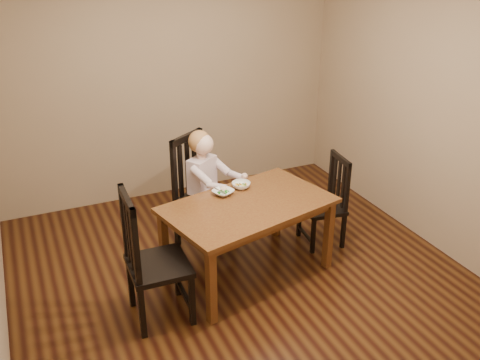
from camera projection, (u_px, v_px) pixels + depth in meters
name	position (u px, v px, depth m)	size (l,w,h in m)	color
room	(241.00, 138.00, 4.37)	(4.01, 4.01, 2.71)	#49290F
dining_table	(248.00, 212.00, 4.71)	(1.61, 1.18, 0.73)	#522513
chair_child	(200.00, 193.00, 5.29)	(0.66, 0.65, 1.12)	black
chair_left	(151.00, 260.00, 4.19)	(0.48, 0.50, 1.14)	black
chair_right	(327.00, 202.00, 5.31)	(0.42, 0.44, 0.93)	black
toddler	(204.00, 179.00, 5.19)	(0.38, 0.47, 0.65)	beige
bowl_peas	(223.00, 192.00, 4.82)	(0.18, 0.18, 0.04)	white
bowl_veg	(241.00, 185.00, 4.95)	(0.17, 0.17, 0.05)	white
fork	(221.00, 192.00, 4.78)	(0.09, 0.10, 0.05)	silver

